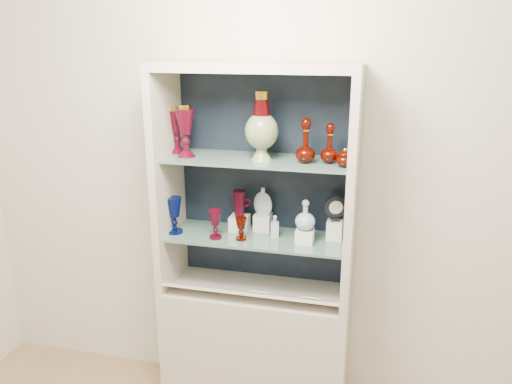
% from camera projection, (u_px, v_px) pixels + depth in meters
% --- Properties ---
extents(wall_back, '(3.50, 0.02, 2.80)m').
position_uv_depth(wall_back, '(265.00, 163.00, 2.72)').
color(wall_back, silver).
rests_on(wall_back, ground).
extents(cabinet_base, '(1.00, 0.40, 0.75)m').
position_uv_depth(cabinet_base, '(256.00, 348.00, 2.81)').
color(cabinet_base, '#BEB4A2').
rests_on(cabinet_base, ground).
extents(cabinet_back_panel, '(0.98, 0.02, 1.15)m').
position_uv_depth(cabinet_back_panel, '(264.00, 178.00, 2.71)').
color(cabinet_back_panel, black).
rests_on(cabinet_back_panel, cabinet_base).
extents(cabinet_side_left, '(0.04, 0.40, 1.15)m').
position_uv_depth(cabinet_side_left, '(168.00, 181.00, 2.64)').
color(cabinet_side_left, '#BEB4A2').
rests_on(cabinet_side_left, cabinet_base).
extents(cabinet_side_right, '(0.04, 0.40, 1.15)m').
position_uv_depth(cabinet_side_right, '(352.00, 194.00, 2.43)').
color(cabinet_side_right, '#BEB4A2').
rests_on(cabinet_side_right, cabinet_base).
extents(cabinet_top_cap, '(1.00, 0.40, 0.04)m').
position_uv_depth(cabinet_top_cap, '(256.00, 67.00, 2.36)').
color(cabinet_top_cap, '#BEB4A2').
rests_on(cabinet_top_cap, cabinet_side_left).
extents(shelf_lower, '(0.92, 0.34, 0.01)m').
position_uv_depth(shelf_lower, '(257.00, 237.00, 2.64)').
color(shelf_lower, slate).
rests_on(shelf_lower, cabinet_side_left).
extents(shelf_upper, '(0.92, 0.34, 0.01)m').
position_uv_depth(shelf_upper, '(257.00, 160.00, 2.51)').
color(shelf_upper, slate).
rests_on(shelf_upper, cabinet_side_left).
extents(label_ledge, '(0.92, 0.17, 0.09)m').
position_uv_depth(label_ledge, '(251.00, 293.00, 2.59)').
color(label_ledge, '#BEB4A2').
rests_on(label_ledge, cabinet_base).
extents(label_card_0, '(0.10, 0.06, 0.03)m').
position_uv_depth(label_card_0, '(260.00, 292.00, 2.58)').
color(label_card_0, white).
rests_on(label_card_0, label_ledge).
extents(label_card_1, '(0.10, 0.06, 0.03)m').
position_uv_depth(label_card_1, '(311.00, 298.00, 2.52)').
color(label_card_1, white).
rests_on(label_card_1, label_ledge).
extents(pedestal_lamp_left, '(0.12, 0.12, 0.24)m').
position_uv_depth(pedestal_lamp_left, '(177.00, 130.00, 2.61)').
color(pedestal_lamp_left, '#4B0718').
rests_on(pedestal_lamp_left, shelf_upper).
extents(pedestal_lamp_right, '(0.11, 0.11, 0.26)m').
position_uv_depth(pedestal_lamp_right, '(186.00, 131.00, 2.52)').
color(pedestal_lamp_right, '#4B0718').
rests_on(pedestal_lamp_right, shelf_upper).
extents(enamel_urn, '(0.21, 0.21, 0.34)m').
position_uv_depth(enamel_urn, '(262.00, 126.00, 2.43)').
color(enamel_urn, '#063F0B').
rests_on(enamel_urn, shelf_upper).
extents(ruby_decanter_a, '(0.10, 0.10, 0.25)m').
position_uv_depth(ruby_decanter_a, '(306.00, 138.00, 2.39)').
color(ruby_decanter_a, '#3A0700').
rests_on(ruby_decanter_a, shelf_upper).
extents(ruby_decanter_b, '(0.11, 0.11, 0.21)m').
position_uv_depth(ruby_decanter_b, '(330.00, 142.00, 2.39)').
color(ruby_decanter_b, '#3A0700').
rests_on(ruby_decanter_b, shelf_upper).
extents(lidded_bowl, '(0.09, 0.09, 0.09)m').
position_uv_depth(lidded_bowl, '(345.00, 157.00, 2.34)').
color(lidded_bowl, '#3A0700').
rests_on(lidded_bowl, shelf_upper).
extents(cobalt_goblet, '(0.09, 0.09, 0.20)m').
position_uv_depth(cobalt_goblet, '(174.00, 215.00, 2.66)').
color(cobalt_goblet, '#020A41').
rests_on(cobalt_goblet, shelf_lower).
extents(ruby_goblet_tall, '(0.08, 0.08, 0.16)m').
position_uv_depth(ruby_goblet_tall, '(215.00, 224.00, 2.59)').
color(ruby_goblet_tall, '#4B0718').
rests_on(ruby_goblet_tall, shelf_lower).
extents(ruby_goblet_small, '(0.08, 0.08, 0.12)m').
position_uv_depth(ruby_goblet_small, '(241.00, 229.00, 2.57)').
color(ruby_goblet_small, '#3A0700').
rests_on(ruby_goblet_small, shelf_lower).
extents(riser_ruby_pitcher, '(0.10, 0.10, 0.08)m').
position_uv_depth(riser_ruby_pitcher, '(240.00, 223.00, 2.71)').
color(riser_ruby_pitcher, silver).
rests_on(riser_ruby_pitcher, shelf_lower).
extents(ruby_pitcher, '(0.12, 0.08, 0.14)m').
position_uv_depth(ruby_pitcher, '(239.00, 203.00, 2.68)').
color(ruby_pitcher, '#4B0718').
rests_on(ruby_pitcher, riser_ruby_pitcher).
extents(clear_square_bottle, '(0.05, 0.05, 0.12)m').
position_uv_depth(clear_square_bottle, '(275.00, 226.00, 2.61)').
color(clear_square_bottle, '#9EB4B9').
rests_on(clear_square_bottle, shelf_lower).
extents(riser_flat_flask, '(0.09, 0.09, 0.09)m').
position_uv_depth(riser_flat_flask, '(263.00, 222.00, 2.71)').
color(riser_flat_flask, silver).
rests_on(riser_flat_flask, shelf_lower).
extents(flat_flask, '(0.12, 0.07, 0.16)m').
position_uv_depth(flat_flask, '(263.00, 201.00, 2.67)').
color(flat_flask, silver).
rests_on(flat_flask, riser_flat_flask).
extents(riser_clear_round_decanter, '(0.09, 0.09, 0.07)m').
position_uv_depth(riser_clear_round_decanter, '(305.00, 236.00, 2.54)').
color(riser_clear_round_decanter, silver).
rests_on(riser_clear_round_decanter, shelf_lower).
extents(clear_round_decanter, '(0.13, 0.13, 0.15)m').
position_uv_depth(clear_round_decanter, '(305.00, 216.00, 2.51)').
color(clear_round_decanter, '#9EB4B9').
rests_on(clear_round_decanter, riser_clear_round_decanter).
extents(riser_cameo_medallion, '(0.08, 0.08, 0.10)m').
position_uv_depth(riser_cameo_medallion, '(335.00, 230.00, 2.59)').
color(riser_cameo_medallion, silver).
rests_on(riser_cameo_medallion, shelf_lower).
extents(cameo_medallion, '(0.12, 0.07, 0.14)m').
position_uv_depth(cameo_medallion, '(336.00, 208.00, 2.55)').
color(cameo_medallion, black).
rests_on(cameo_medallion, riser_cameo_medallion).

